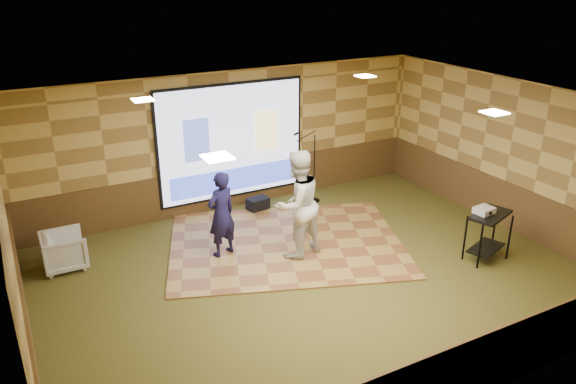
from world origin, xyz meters
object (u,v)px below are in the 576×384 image
player_left (221,214)px  duffel_bag (258,204)px  player_right (297,204)px  projector_screen (232,143)px  projector (484,210)px  av_table (489,228)px  mic_stand (312,181)px  banquet_chair (64,251)px  dance_floor (286,243)px

player_left → duffel_bag: player_left is taller
player_right → projector_screen: bearing=-100.8°
player_left → projector: (4.08, -2.30, 0.13)m
player_left → player_right: player_right is taller
av_table → projector: size_ratio=2.76×
mic_stand → banquet_chair: mic_stand is taller
dance_floor → banquet_chair: banquet_chair is taller
dance_floor → projector: (2.84, -2.15, 0.95)m
player_left → banquet_chair: bearing=-35.6°
duffel_bag → mic_stand: bearing=-5.6°
dance_floor → projector: 3.69m
banquet_chair → player_left: bearing=-108.9°
duffel_bag → player_left: bearing=-132.8°
projector_screen → banquet_chair: bearing=-163.3°
projector_screen → player_left: 2.38m
dance_floor → projector_screen: bearing=94.1°
projector_screen → player_right: (0.12, -2.66, -0.44)m
av_table → player_left: bearing=150.3°
player_right → projector: bearing=136.8°
player_right → banquet_chair: player_right is taller
projector → dance_floor: bearing=135.7°
av_table → mic_stand: 4.08m
mic_stand → banquet_chair: bearing=-172.0°
projector_screen → projector: projector_screen is taller
projector → mic_stand: mic_stand is taller
av_table → projector: bearing=136.9°
player_right → dance_floor: bearing=-107.9°
av_table → duffel_bag: av_table is taller
mic_stand → dance_floor: bearing=-131.0°
banquet_chair → projector: bearing=-115.5°
banquet_chair → duffel_bag: (4.08, 0.66, -0.19)m
banquet_chair → duffel_bag: size_ratio=1.62×
projector_screen → player_right: size_ratio=1.66×
player_right → projector: player_right is taller
av_table → projector: (-0.09, 0.08, 0.34)m
player_left → projector: player_left is taller
projector_screen → mic_stand: size_ratio=1.97×
banquet_chair → duffel_bag: banquet_chair is taller
mic_stand → player_right: bearing=-124.1°
mic_stand → av_table: bearing=-67.1°
player_right → av_table: bearing=136.4°
banquet_chair → player_right: bearing=-112.0°
banquet_chair → duffel_bag: 4.14m
player_left → banquet_chair: player_left is taller
av_table → dance_floor: bearing=142.6°
dance_floor → banquet_chair: size_ratio=5.97×
player_right → mic_stand: player_right is taller
duffel_bag → projector_screen: bearing=129.0°
mic_stand → duffel_bag: bearing=176.7°
projector_screen → av_table: bearing=-54.9°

